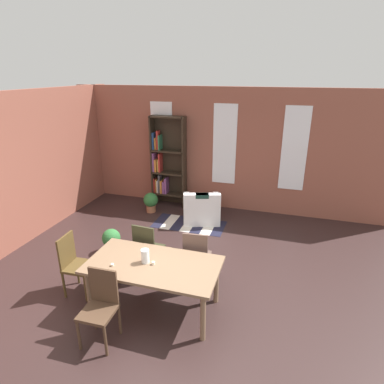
# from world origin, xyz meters

# --- Properties ---
(ground_plane) EXTENTS (9.45, 9.45, 0.00)m
(ground_plane) POSITION_xyz_m (0.00, 0.00, 0.00)
(ground_plane) COLOR #322120
(back_wall_brick) EXTENTS (7.72, 0.12, 2.89)m
(back_wall_brick) POSITION_xyz_m (0.00, 3.69, 1.44)
(back_wall_brick) COLOR #945141
(back_wall_brick) RESTS_ON ground
(window_pane_0) EXTENTS (0.55, 0.02, 1.88)m
(window_pane_0) POSITION_xyz_m (-1.57, 3.62, 1.59)
(window_pane_0) COLOR white
(window_pane_1) EXTENTS (0.55, 0.02, 1.88)m
(window_pane_1) POSITION_xyz_m (0.00, 3.62, 1.59)
(window_pane_1) COLOR white
(window_pane_2) EXTENTS (0.55, 0.02, 1.88)m
(window_pane_2) POSITION_xyz_m (1.57, 3.62, 1.59)
(window_pane_2) COLOR white
(dining_table) EXTENTS (1.82, 0.95, 0.74)m
(dining_table) POSITION_xyz_m (-0.18, -0.25, 0.66)
(dining_table) COLOR #7E6046
(dining_table) RESTS_ON ground
(vase_on_table) EXTENTS (0.11, 0.11, 0.20)m
(vase_on_table) POSITION_xyz_m (-0.29, -0.25, 0.83)
(vase_on_table) COLOR silver
(vase_on_table) RESTS_ON dining_table
(tealight_candle_0) EXTENTS (0.04, 0.04, 0.03)m
(tealight_candle_0) POSITION_xyz_m (-0.69, -0.47, 0.75)
(tealight_candle_0) COLOR silver
(tealight_candle_0) RESTS_ON dining_table
(tealight_candle_1) EXTENTS (0.04, 0.04, 0.04)m
(tealight_candle_1) POSITION_xyz_m (-0.17, -0.27, 0.76)
(tealight_candle_1) COLOR silver
(tealight_candle_1) RESTS_ON dining_table
(dining_chair_far_left) EXTENTS (0.43, 0.43, 0.95)m
(dining_chair_far_left) POSITION_xyz_m (-0.60, 0.45, 0.51)
(dining_chair_far_left) COLOR #32321F
(dining_chair_far_left) RESTS_ON ground
(dining_chair_near_left) EXTENTS (0.41, 0.41, 0.95)m
(dining_chair_near_left) POSITION_xyz_m (-0.59, -0.96, 0.51)
(dining_chair_near_left) COLOR #4A3323
(dining_chair_near_left) RESTS_ON ground
(dining_chair_far_right) EXTENTS (0.43, 0.43, 0.95)m
(dining_chair_far_right) POSITION_xyz_m (0.24, 0.45, 0.51)
(dining_chair_far_right) COLOR brown
(dining_chair_far_right) RESTS_ON ground
(dining_chair_head_left) EXTENTS (0.42, 0.42, 0.95)m
(dining_chair_head_left) POSITION_xyz_m (-1.47, -0.26, 0.51)
(dining_chair_head_left) COLOR #523D1E
(dining_chair_head_left) RESTS_ON ground
(bookshelf_tall) EXTENTS (0.85, 0.29, 2.22)m
(bookshelf_tall) POSITION_xyz_m (-1.42, 3.46, 1.07)
(bookshelf_tall) COLOR #2D2319
(bookshelf_tall) RESTS_ON ground
(armchair_white) EXTENTS (1.00, 1.00, 0.75)m
(armchair_white) POSITION_xyz_m (-0.30, 2.74, 0.28)
(armchair_white) COLOR white
(armchair_white) RESTS_ON ground
(potted_plant_by_shelf) EXTENTS (0.34, 0.34, 0.47)m
(potted_plant_by_shelf) POSITION_xyz_m (-1.55, 0.93, 0.25)
(potted_plant_by_shelf) COLOR #333338
(potted_plant_by_shelf) RESTS_ON ground
(potted_plant_corner) EXTENTS (0.35, 0.35, 0.48)m
(potted_plant_corner) POSITION_xyz_m (-1.60, 2.85, 0.27)
(potted_plant_corner) COLOR #9E6042
(potted_plant_corner) RESTS_ON ground
(striped_rug) EXTENTS (1.58, 0.76, 0.01)m
(striped_rug) POSITION_xyz_m (-0.51, 2.45, 0.00)
(striped_rug) COLOR #1E1E33
(striped_rug) RESTS_ON ground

